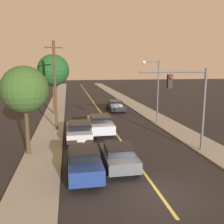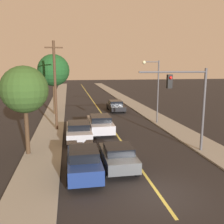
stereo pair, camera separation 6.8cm
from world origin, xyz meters
TOP-DOWN VIEW (x-y plane):
  - ground_plane at (0.00, 0.00)m, footprint 200.00×200.00m
  - road_surface at (0.00, 36.00)m, footprint 9.28×80.00m
  - sidewalk_left at (-5.89, 36.00)m, footprint 2.50×80.00m
  - sidewalk_right at (5.89, 36.00)m, footprint 2.50×80.00m
  - car_near_lane_front at (-1.30, 3.34)m, footprint 1.90×3.85m
  - car_near_lane_second at (-1.30, 11.85)m, footprint 2.11×5.09m
  - car_outer_lane_front at (-3.34, 2.56)m, footprint 1.85×4.12m
  - car_outer_lane_second at (-3.34, 9.73)m, footprint 2.06×4.88m
  - car_far_oncoming at (2.09, 22.21)m, footprint 1.98×4.64m
  - traffic_signal_mast at (3.92, 5.27)m, footprint 4.72×0.42m
  - streetlamp_right at (4.54, 14.13)m, footprint 1.80×0.36m
  - utility_pole_left at (-5.24, 13.06)m, footprint 1.60×0.24m
  - tree_left_near at (-6.85, 6.58)m, footprint 3.06×3.06m
  - tree_left_far at (-5.78, 20.79)m, footprint 3.80×3.80m

SIDE VIEW (x-z plane):
  - ground_plane at x=0.00m, z-range 0.00..0.00m
  - road_surface at x=0.00m, z-range 0.00..0.01m
  - sidewalk_left at x=-5.89m, z-range 0.00..0.12m
  - sidewalk_right at x=5.89m, z-range 0.00..0.12m
  - car_far_oncoming at x=2.09m, z-range 0.02..1.42m
  - car_outer_lane_second at x=-3.34m, z-range 0.03..1.49m
  - car_near_lane_front at x=-1.30m, z-range 0.05..1.49m
  - car_near_lane_second at x=-1.30m, z-range 0.02..1.56m
  - car_outer_lane_front at x=-3.34m, z-range 0.03..1.67m
  - traffic_signal_mast at x=3.92m, z-range 1.15..6.85m
  - streetlamp_right at x=4.54m, z-range 1.08..7.48m
  - utility_pole_left at x=-5.24m, z-range 0.28..8.33m
  - tree_left_near at x=-6.85m, z-range 1.50..7.36m
  - tree_left_far at x=-5.78m, z-range 1.81..9.05m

